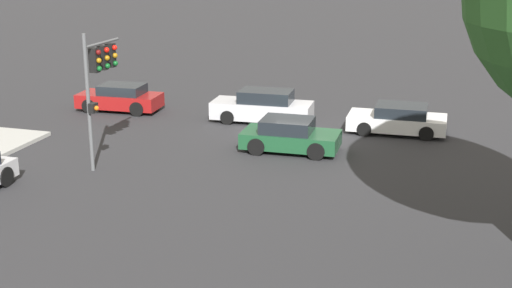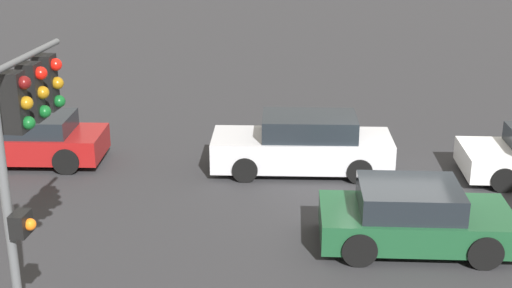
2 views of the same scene
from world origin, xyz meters
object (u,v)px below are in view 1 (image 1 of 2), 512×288
at_px(crossing_car_2, 263,107).
at_px(crossing_car_3, 398,119).
at_px(traffic_signal, 100,70).
at_px(crossing_car_1, 290,136).
at_px(crossing_car_0, 120,98).

xyz_separation_m(crossing_car_2, crossing_car_3, (-6.25, 0.02, -0.11)).
bearing_deg(traffic_signal, crossing_car_3, 39.56).
height_order(crossing_car_1, crossing_car_2, crossing_car_2).
relative_size(traffic_signal, crossing_car_1, 1.29).
relative_size(crossing_car_1, crossing_car_3, 0.92).
relative_size(crossing_car_0, crossing_car_1, 1.05).
bearing_deg(crossing_car_2, crossing_car_3, 176.98).
bearing_deg(crossing_car_0, crossing_car_1, 154.13).
bearing_deg(crossing_car_1, traffic_signal, -151.62).
height_order(traffic_signal, crossing_car_1, traffic_signal).
bearing_deg(crossing_car_2, crossing_car_1, 117.27).
relative_size(traffic_signal, crossing_car_3, 1.18).
distance_m(traffic_signal, crossing_car_0, 9.01).
height_order(traffic_signal, crossing_car_2, traffic_signal).
distance_m(traffic_signal, crossing_car_1, 7.96).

